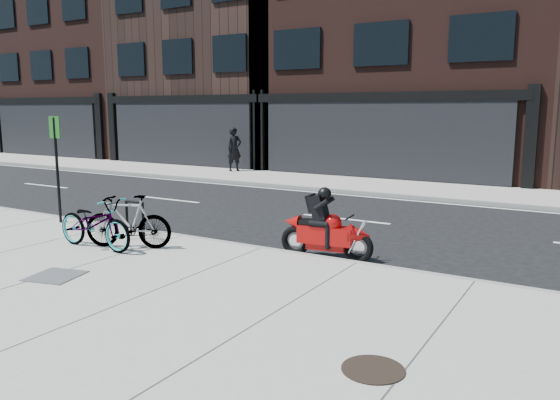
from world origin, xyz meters
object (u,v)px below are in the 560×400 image
Objects in this scene: manhole_cover at (373,369)px; bicycle_rear at (128,221)px; motorcycle at (330,230)px; pedestrian at (234,149)px; bike_rack at (135,217)px; utility_grate at (55,276)px; bicycle_front at (95,223)px; sign_post at (57,160)px.

bicycle_rear is at bearing 158.62° from manhole_cover.
pedestrian is (-9.49, 10.20, 0.52)m from motorcycle.
utility_grate is (0.68, -2.43, -0.48)m from bike_rack.
pedestrian reaches higher than bicycle_front.
bicycle_front is 0.63m from bicycle_rear.
bicycle_rear is at bearing 100.29° from utility_grate.
manhole_cover and utility_grate have the same top height.
motorcycle is 2.78× the size of manhole_cover.
utility_grate is (-5.57, 0.39, 0.00)m from manhole_cover.
manhole_cover is (6.25, -2.82, -0.48)m from bike_rack.
bike_rack is at bearing -169.07° from bicycle_rear.
sign_post is at bearing -141.78° from pedestrian.
bike_rack is 2.57m from utility_grate.
utility_grate is (0.86, -1.57, -0.49)m from bicycle_front.
bicycle_rear is 3.89m from motorcycle.
pedestrian is 2.87× the size of manhole_cover.
utility_grate is at bearing -137.72° from motorcycle.
bicycle_rear is 2.03m from utility_grate.
bicycle_rear is (0.51, 0.36, 0.02)m from bicycle_front.
manhole_cover is at bearing 46.30° from bicycle_rear.
motorcycle reaches higher than bike_rack.
bicycle_front is 6.74m from manhole_cover.
bicycle_front is 1.04× the size of motorcycle.
bike_rack is at bearing 105.59° from utility_grate.
utility_grate is at bearing -150.73° from bicycle_front.
bicycle_front is at bearing -102.00° from bike_rack.
utility_grate is at bearing -40.91° from sign_post.
manhole_cover is (11.92, -14.22, -0.94)m from pedestrian.
motorcycle is at bearing 4.54° from sign_post.
bicycle_front is 1.10× the size of bicycle_rear.
pedestrian is 2.52× the size of utility_grate.
utility_grate is 0.30× the size of sign_post.
utility_grate is at bearing 176.00° from manhole_cover.
motorcycle is 6.82m from sign_post.
utility_grate is at bearing -74.41° from bike_rack.
sign_post is (2.81, -11.01, 0.54)m from pedestrian.
motorcycle reaches higher than manhole_cover.
motorcycle is (3.82, 1.20, -0.06)m from bike_rack.
pedestrian is at bearing 24.59° from bicycle_front.
motorcycle is (3.49, 1.70, -0.09)m from bicycle_rear.
bike_rack is at bearing -10.15° from sign_post.
bike_rack is at bearing -11.53° from bicycle_front.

